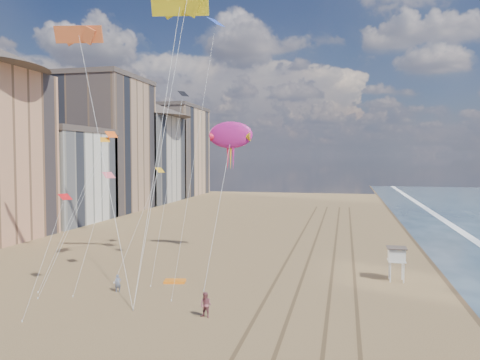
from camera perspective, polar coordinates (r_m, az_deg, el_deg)
name	(u,v)px	position (r m, az deg, el deg)	size (l,w,h in m)	color
wet_sand	(461,255)	(63.12, 25.36, -8.24)	(260.00, 260.00, 0.00)	#42301E
tracks	(319,267)	(51.88, 9.60, -10.40)	(7.68, 120.00, 0.01)	brown
buildings	(89,148)	(99.96, -17.96, 3.75)	(34.72, 131.35, 29.00)	#C6B284
lifeguard_stand	(397,255)	(47.55, 18.55, -8.66)	(1.81, 1.81, 3.26)	silver
grounded_kite	(175,281)	(45.62, -7.94, -12.13)	(1.97, 1.26, 0.22)	orange
show_kite	(231,135)	(55.36, -1.17, 5.46)	(4.89, 7.93, 19.90)	#AE1A77
kite_flyer_a	(118,283)	(43.44, -14.66, -12.08)	(0.56, 0.37, 1.53)	slate
kite_flyer_b	(206,305)	(35.85, -4.19, -14.96)	(0.92, 0.71, 1.89)	#8E4851
small_kites	(145,119)	(48.94, -11.56, 7.34)	(14.01, 15.29, 17.23)	red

